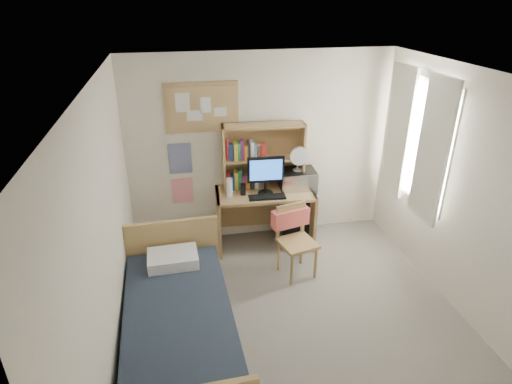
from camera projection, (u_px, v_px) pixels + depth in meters
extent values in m
cube|color=gray|center=(302.00, 331.00, 4.54)|extent=(3.60, 4.20, 0.02)
cube|color=silver|center=(317.00, 82.00, 3.42)|extent=(3.60, 4.20, 0.02)
cube|color=white|center=(261.00, 149.00, 5.84)|extent=(3.60, 0.04, 2.60)
cube|color=white|center=(107.00, 244.00, 3.66)|extent=(0.04, 4.20, 2.60)
cube|color=white|center=(479.00, 206.00, 4.30)|extent=(0.04, 4.20, 2.60)
cube|color=white|center=(416.00, 140.00, 5.23)|extent=(0.10, 1.40, 1.70)
cube|color=silver|center=(432.00, 152.00, 4.87)|extent=(0.04, 0.55, 1.70)
cube|color=silver|center=(398.00, 131.00, 5.58)|extent=(0.04, 0.55, 1.70)
cube|color=tan|center=(202.00, 107.00, 5.42)|extent=(0.94, 0.03, 0.64)
cube|color=navy|center=(180.00, 158.00, 5.66)|extent=(0.30, 0.01, 0.42)
cube|color=#F22A4A|center=(183.00, 190.00, 5.86)|extent=(0.28, 0.01, 0.36)
cube|color=tan|center=(265.00, 218.00, 5.91)|extent=(1.35, 0.74, 0.82)
cube|color=tan|center=(298.00, 243.00, 5.25)|extent=(0.56, 0.56, 0.92)
cube|color=black|center=(295.00, 213.00, 6.08)|extent=(0.48, 0.48, 0.78)
cube|color=#1A2330|center=(180.00, 332.00, 4.12)|extent=(1.08, 2.09, 0.57)
cube|color=tan|center=(263.00, 157.00, 5.68)|extent=(1.10, 0.35, 0.89)
cube|color=black|center=(266.00, 176.00, 5.57)|extent=(0.49, 0.07, 0.52)
cube|color=black|center=(267.00, 197.00, 5.55)|extent=(0.49, 0.18, 0.02)
cube|color=black|center=(243.00, 189.00, 5.61)|extent=(0.07, 0.07, 0.16)
cube|color=black|center=(288.00, 186.00, 5.68)|extent=(0.08, 0.08, 0.18)
cylinder|color=white|center=(230.00, 188.00, 5.53)|extent=(0.08, 0.08, 0.26)
cube|color=#E66257|center=(290.00, 218.00, 5.30)|extent=(0.50, 0.26, 0.23)
cube|color=silver|center=(297.00, 180.00, 5.84)|extent=(0.50, 0.39, 0.28)
cylinder|color=white|center=(298.00, 159.00, 5.71)|extent=(0.26, 0.26, 0.31)
cube|color=white|center=(173.00, 259.00, 4.63)|extent=(0.54, 0.39, 0.13)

